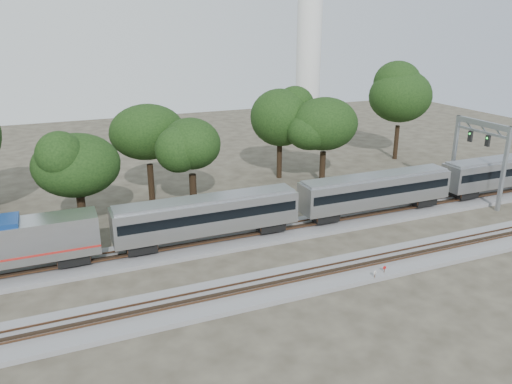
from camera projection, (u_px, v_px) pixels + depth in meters
ground at (282, 262)px, 45.53m from camera, size 160.00×160.00×0.00m
track_far at (256, 235)px, 50.70m from camera, size 160.00×5.00×0.73m
track_near at (302, 280)px, 41.97m from camera, size 160.00×5.00×0.73m
train at (507, 170)px, 62.11m from camera, size 132.34×3.23×4.76m
switch_stand_red at (384, 270)px, 42.71m from camera, size 0.32×0.06×1.00m
switch_stand_white at (375, 275)px, 41.84m from camera, size 0.32×0.14×1.04m
switch_lever at (397, 272)px, 43.43m from camera, size 0.53×0.34×0.30m
signal_gantry at (480, 143)px, 58.98m from camera, size 0.68×8.11×9.86m
tree_2 at (77, 165)px, 49.72m from camera, size 7.35×7.35×10.37m
tree_3 at (147, 132)px, 58.63m from camera, size 8.65×8.65×12.19m
tree_4 at (191, 144)px, 56.12m from camera, size 7.94×7.94×11.19m
tree_5 at (280, 118)px, 67.60m from camera, size 8.64×8.64×12.17m
tree_6 at (324, 124)px, 65.32m from camera, size 8.26×8.26×11.64m
tree_7 at (400, 96)px, 76.79m from camera, size 10.13×10.13×14.28m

